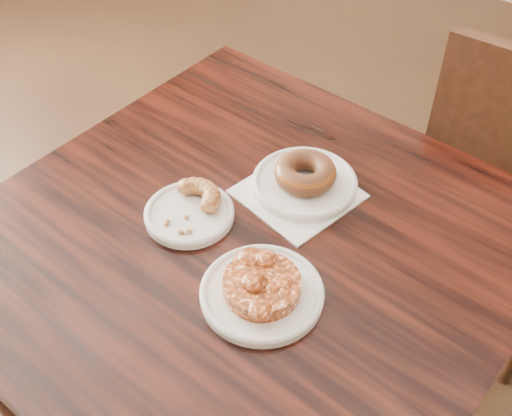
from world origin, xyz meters
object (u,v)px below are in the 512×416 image
Objects in this scene: cafe_table at (250,366)px; cruller_fragment at (188,205)px; glazed_donut at (305,172)px; apple_fritter at (262,283)px.

cruller_fragment reaches higher than cafe_table.
glazed_donut is at bearing 89.70° from cafe_table.
glazed_donut reaches higher than cafe_table.
glazed_donut is (0.01, 0.15, 0.41)m from cafe_table.
glazed_donut reaches higher than cruller_fragment.
glazed_donut is 0.70× the size of apple_fritter.
cafe_table is at bearing 137.29° from apple_fritter.
cruller_fragment is (-0.11, -0.17, -0.01)m from glazed_donut.
cafe_table is 0.42m from apple_fritter.
glazed_donut is at bearing 109.22° from apple_fritter.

